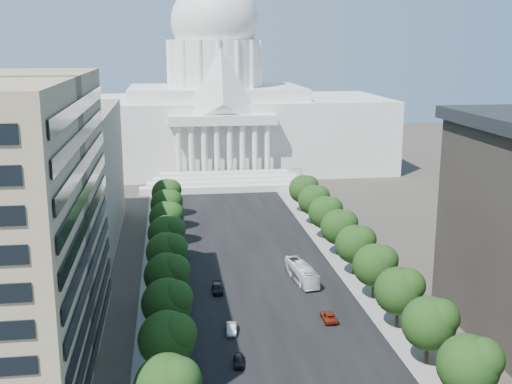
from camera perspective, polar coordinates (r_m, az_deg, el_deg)
name	(u,v)px	position (r m, az deg, el deg)	size (l,w,h in m)	color
road_asphalt	(250,250)	(140.47, -0.51, -5.14)	(30.00, 260.00, 0.01)	black
sidewalk_left	(163,253)	(139.46, -8.31, -5.43)	(8.00, 260.00, 0.02)	gray
sidewalk_right	(335,246)	(144.01, 7.04, -4.78)	(8.00, 260.00, 0.02)	gray
capitol	(216,112)	(229.07, -3.58, 7.10)	(120.00, 56.00, 73.00)	white
office_block_left_far	(26,179)	(148.51, -19.74, 1.07)	(38.00, 52.00, 30.00)	gray
tree_l_c	(169,338)	(86.71, -7.71, -12.72)	(7.79, 7.60, 9.97)	#33261C
tree_l_d	(169,302)	(97.65, -7.75, -9.66)	(7.79, 7.60, 9.97)	#33261C
tree_l_e	(169,274)	(108.82, -7.79, -7.22)	(7.79, 7.60, 9.97)	#33261C
tree_l_f	(168,251)	(120.15, -7.81, -5.24)	(7.79, 7.60, 9.97)	#33261C
tree_l_g	(168,233)	(131.60, -7.83, -3.60)	(7.79, 7.60, 9.97)	#33261C
tree_l_h	(168,217)	(143.13, -7.85, -2.22)	(7.79, 7.60, 9.97)	#33261C
tree_l_i	(168,204)	(154.74, -7.86, -1.05)	(7.79, 7.60, 9.97)	#33261C
tree_l_j	(167,193)	(166.41, -7.88, -0.05)	(7.79, 7.60, 9.97)	#33261C
tree_r_b	(472,364)	(83.86, 18.62, -14.28)	(7.79, 7.60, 9.97)	#33261C
tree_r_c	(432,322)	(93.61, 15.35, -11.07)	(7.79, 7.60, 9.97)	#33261C
tree_r_d	(401,290)	(103.83, 12.76, -8.46)	(7.79, 7.60, 9.97)	#33261C
tree_r_e	(377,264)	(114.39, 10.66, -6.30)	(7.79, 7.60, 9.97)	#33261C
tree_r_f	(357,243)	(125.22, 8.94, -4.51)	(7.79, 7.60, 9.97)	#33261C
tree_r_g	(340,226)	(136.24, 7.50, -3.00)	(7.79, 7.60, 9.97)	#33261C
tree_r_h	(326,211)	(147.42, 6.29, -1.72)	(7.79, 7.60, 9.97)	#33261C
tree_r_i	(315,199)	(158.71, 5.24, -0.62)	(7.79, 7.60, 9.97)	#33261C
tree_r_j	(305,188)	(170.11, 4.34, 0.33)	(7.79, 7.60, 9.97)	#33261C
streetlight_b	(445,328)	(93.80, 16.41, -11.52)	(2.61, 0.44, 9.00)	gray
streetlight_c	(385,267)	(115.27, 11.36, -6.52)	(2.61, 0.44, 9.00)	gray
streetlight_d	(346,227)	(137.93, 8.00, -3.09)	(2.61, 0.44, 9.00)	gray
streetlight_e	(319,199)	(161.29, 5.60, -0.64)	(2.61, 0.44, 9.00)	gray
streetlight_f	(299,179)	(185.08, 3.82, 1.19)	(2.61, 0.44, 9.00)	gray
car_dark_a	(239,361)	(92.88, -1.55, -14.76)	(1.52, 3.77, 1.28)	black
car_silver	(231,329)	(102.00, -2.20, -12.06)	(1.45, 4.17, 1.37)	#B9BDC1
car_red	(329,317)	(106.72, 6.49, -10.96)	(2.22, 4.81, 1.34)	maroon
car_dark_b	(217,289)	(117.42, -3.45, -8.57)	(1.94, 4.77, 1.38)	black
city_bus	(302,273)	(122.29, 4.08, -7.16)	(2.90, 12.41, 3.46)	white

